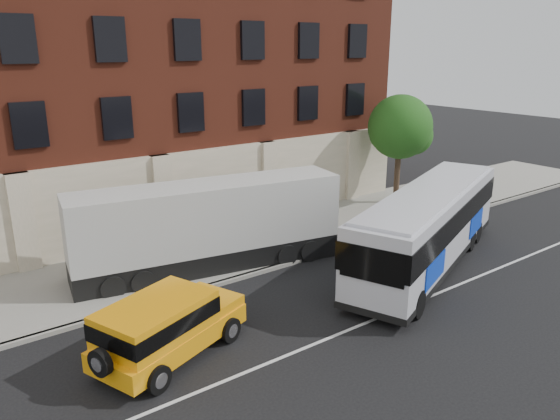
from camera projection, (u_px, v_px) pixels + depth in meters
ground at (329, 349)px, 16.43m from camera, size 120.00×120.00×0.00m
sidewalk at (192, 258)px, 23.33m from camera, size 60.00×6.00×0.15m
kerb at (228, 281)px, 21.02m from camera, size 60.00×0.25×0.15m
lane_line at (319, 342)px, 16.81m from camera, size 60.00×0.12×0.01m
building at (112, 73)px, 27.22m from camera, size 30.00×12.10×15.00m
street_tree at (401, 129)px, 30.11m from camera, size 3.60×3.60×6.20m
city_bus at (429, 224)px, 22.17m from camera, size 12.27×6.91×3.34m
yellow_suv at (165, 325)px, 15.64m from camera, size 5.21×3.55×1.95m
shipping_container at (209, 228)px, 21.82m from camera, size 11.21×4.11×3.66m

